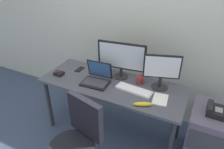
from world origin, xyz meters
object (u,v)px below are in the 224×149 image
(coffee_mug, at_px, (140,80))
(paper_notepad, at_px, (160,99))
(monitor_main, at_px, (121,58))
(laptop, at_px, (97,78))
(file_cabinet, at_px, (207,137))
(banana, at_px, (143,104))
(monitor_side, at_px, (162,70))
(trackball_mouse, at_px, (59,73))
(desk_phone, at_px, (215,110))
(keyboard, at_px, (134,90))
(office_chair, at_px, (77,148))
(cell_phone, at_px, (80,69))

(coffee_mug, distance_m, paper_notepad, 0.37)
(monitor_main, height_order, laptop, monitor_main)
(monitor_main, bearing_deg, paper_notepad, -24.00)
(file_cabinet, xyz_separation_m, banana, (-0.66, -0.29, 0.43))
(paper_notepad, bearing_deg, coffee_mug, 144.91)
(file_cabinet, xyz_separation_m, laptop, (-1.29, -0.10, 0.46))
(file_cabinet, height_order, monitor_side, monitor_side)
(file_cabinet, xyz_separation_m, trackball_mouse, (-1.80, -0.17, 0.43))
(file_cabinet, xyz_separation_m, monitor_side, (-0.60, 0.11, 0.63))
(trackball_mouse, xyz_separation_m, paper_notepad, (1.27, 0.05, -0.02))
(desk_phone, height_order, banana, banana)
(file_cabinet, height_order, desk_phone, desk_phone)
(keyboard, xyz_separation_m, laptop, (-0.46, -0.02, 0.04))
(desk_phone, distance_m, trackball_mouse, 1.80)
(banana, bearing_deg, monitor_side, 81.22)
(office_chair, xyz_separation_m, monitor_side, (0.53, 0.90, 0.55))
(monitor_main, relative_size, monitor_side, 1.44)
(office_chair, xyz_separation_m, monitor_main, (0.04, 0.92, 0.58))
(coffee_mug, height_order, banana, coffee_mug)
(desk_phone, bearing_deg, cell_phone, 177.30)
(keyboard, distance_m, paper_notepad, 0.31)
(trackball_mouse, bearing_deg, file_cabinet, 5.31)
(file_cabinet, height_order, banana, banana)
(laptop, relative_size, paper_notepad, 1.58)
(desk_phone, distance_m, monitor_side, 0.65)
(keyboard, xyz_separation_m, banana, (0.17, -0.20, 0.01))
(desk_phone, xyz_separation_m, trackball_mouse, (-1.79, -0.15, 0.04))
(trackball_mouse, distance_m, paper_notepad, 1.27)
(monitor_side, relative_size, banana, 2.10)
(monitor_main, bearing_deg, coffee_mug, -7.58)
(desk_phone, bearing_deg, keyboard, -175.29)
(file_cabinet, relative_size, banana, 3.68)
(banana, bearing_deg, laptop, 163.42)
(cell_phone, bearing_deg, monitor_main, 6.77)
(laptop, xyz_separation_m, coffee_mug, (0.46, 0.20, -0.01))
(office_chair, height_order, monitor_main, monitor_main)
(monitor_side, distance_m, banana, 0.45)
(trackball_mouse, bearing_deg, laptop, 7.49)
(keyboard, height_order, trackball_mouse, trackball_mouse)
(desk_phone, relative_size, keyboard, 0.47)
(laptop, xyz_separation_m, paper_notepad, (0.76, -0.02, -0.05))
(keyboard, bearing_deg, desk_phone, 4.71)
(desk_phone, height_order, monitor_main, monitor_main)
(desk_phone, bearing_deg, coffee_mug, 172.12)
(laptop, height_order, coffee_mug, laptop)
(monitor_side, bearing_deg, monitor_main, 177.31)
(monitor_side, height_order, cell_phone, monitor_side)
(monitor_main, bearing_deg, office_chair, -92.53)
(desk_phone, bearing_deg, office_chair, -145.22)
(paper_notepad, bearing_deg, file_cabinet, 12.36)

